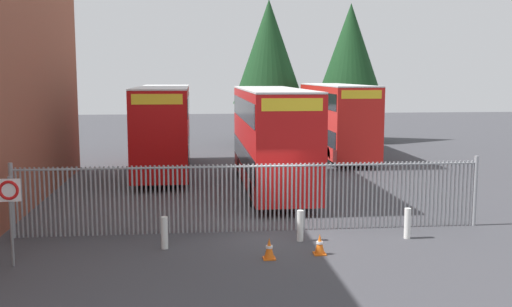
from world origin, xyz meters
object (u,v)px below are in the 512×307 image
(double_decker_bus_behind_fence_left, at_px, (164,126))
(bollard_near_right, at_px, (407,223))
(bollard_center_front, at_px, (300,226))
(traffic_cone_by_gate, at_px, (269,249))
(bollard_near_left, at_px, (165,233))
(double_decker_bus_near_gate, at_px, (272,135))
(double_decker_bus_behind_fence_right, at_px, (336,118))
(traffic_cone_mid_forecourt, at_px, (320,244))
(speed_limit_sign_post, at_px, (10,200))

(double_decker_bus_behind_fence_left, bearing_deg, bollard_near_right, -58.88)
(bollard_center_front, distance_m, traffic_cone_by_gate, 2.05)
(bollard_near_left, bearing_deg, double_decker_bus_near_gate, 63.65)
(double_decker_bus_near_gate, xyz_separation_m, traffic_cone_by_gate, (-1.35, -9.87, -2.13))
(bollard_near_left, bearing_deg, traffic_cone_by_gate, -23.93)
(bollard_near_right, bearing_deg, double_decker_bus_behind_fence_left, 121.12)
(double_decker_bus_behind_fence_right, relative_size, traffic_cone_mid_forecourt, 18.32)
(double_decker_bus_behind_fence_right, xyz_separation_m, bollard_near_right, (-2.12, -18.21, -1.95))
(double_decker_bus_near_gate, bearing_deg, bollard_near_left, -116.35)
(double_decker_bus_behind_fence_left, relative_size, traffic_cone_by_gate, 18.32)
(bollard_near_right, bearing_deg, bollard_near_left, -177.38)
(traffic_cone_by_gate, bearing_deg, double_decker_bus_behind_fence_right, 71.54)
(double_decker_bus_behind_fence_right, bearing_deg, bollard_near_right, -96.64)
(double_decker_bus_behind_fence_left, height_order, bollard_near_right, double_decker_bus_behind_fence_left)
(double_decker_bus_near_gate, bearing_deg, traffic_cone_by_gate, -97.80)
(double_decker_bus_behind_fence_right, relative_size, traffic_cone_by_gate, 18.32)
(bollard_center_front, bearing_deg, bollard_near_left, -174.45)
(double_decker_bus_near_gate, height_order, double_decker_bus_behind_fence_left, same)
(double_decker_bus_behind_fence_right, height_order, traffic_cone_mid_forecourt, double_decker_bus_behind_fence_right)
(bollard_center_front, relative_size, speed_limit_sign_post, 0.40)
(double_decker_bus_near_gate, xyz_separation_m, bollard_near_right, (3.15, -8.24, -1.95))
(double_decker_bus_near_gate, xyz_separation_m, bollard_center_front, (-0.19, -8.19, -1.95))
(double_decker_bus_behind_fence_right, distance_m, traffic_cone_by_gate, 21.02)
(bollard_near_left, bearing_deg, bollard_center_front, 5.55)
(double_decker_bus_behind_fence_right, distance_m, bollard_near_left, 20.94)
(traffic_cone_mid_forecourt, height_order, speed_limit_sign_post, speed_limit_sign_post)
(double_decker_bus_behind_fence_left, distance_m, bollard_center_front, 14.17)
(double_decker_bus_behind_fence_left, bearing_deg, bollard_near_left, -87.38)
(bollard_center_front, xyz_separation_m, bollard_near_right, (3.34, -0.06, 0.00))
(bollard_center_front, relative_size, traffic_cone_mid_forecourt, 1.61)
(bollard_center_front, relative_size, traffic_cone_by_gate, 1.61)
(bollard_center_front, relative_size, bollard_near_right, 1.00)
(double_decker_bus_behind_fence_right, bearing_deg, double_decker_bus_behind_fence_left, -154.13)
(bollard_near_right, relative_size, traffic_cone_mid_forecourt, 1.61)
(double_decker_bus_near_gate, relative_size, bollard_center_front, 11.38)
(double_decker_bus_behind_fence_left, relative_size, traffic_cone_mid_forecourt, 18.32)
(bollard_center_front, bearing_deg, traffic_cone_by_gate, -124.63)
(bollard_near_right, bearing_deg, double_decker_bus_behind_fence_right, 83.36)
(bollard_near_right, bearing_deg, traffic_cone_mid_forecourt, -155.96)
(bollard_near_left, height_order, bollard_center_front, same)
(traffic_cone_by_gate, bearing_deg, double_decker_bus_near_gate, 82.20)
(traffic_cone_by_gate, relative_size, speed_limit_sign_post, 0.25)
(double_decker_bus_behind_fence_right, height_order, traffic_cone_by_gate, double_decker_bus_behind_fence_right)
(bollard_near_left, distance_m, traffic_cone_mid_forecourt, 4.49)
(bollard_near_left, relative_size, speed_limit_sign_post, 0.40)
(double_decker_bus_behind_fence_left, bearing_deg, traffic_cone_mid_forecourt, -71.18)
(double_decker_bus_behind_fence_right, bearing_deg, speed_limit_sign_post, -124.19)
(bollard_near_left, height_order, speed_limit_sign_post, speed_limit_sign_post)
(double_decker_bus_behind_fence_left, relative_size, bollard_center_front, 11.38)
(traffic_cone_by_gate, height_order, speed_limit_sign_post, speed_limit_sign_post)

